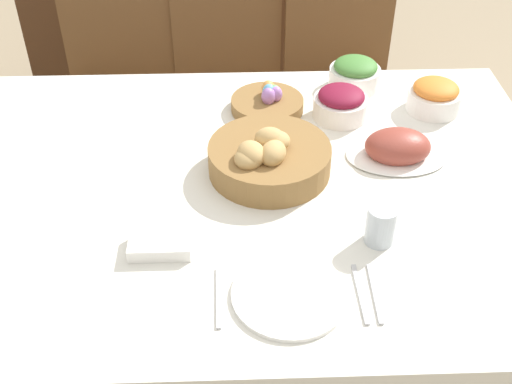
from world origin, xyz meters
name	(u,v)px	position (x,y,z in m)	size (l,w,h in m)	color
ground_plane	(247,365)	(0.00, 0.00, 0.00)	(12.00, 12.00, 0.00)	tan
dining_table	(246,285)	(0.00, 0.00, 0.37)	(1.59, 1.14, 0.74)	silver
chair_far_right	(342,76)	(0.39, 0.94, 0.52)	(0.45, 0.45, 0.97)	brown
chair_far_left	(117,80)	(-0.47, 0.94, 0.52)	(0.43, 0.43, 0.97)	brown
chair_far_center	(231,78)	(-0.03, 0.94, 0.52)	(0.46, 0.46, 0.97)	brown
sideboard	(183,8)	(-0.27, 1.75, 0.46)	(1.44, 0.44, 0.91)	#4C2D19
bread_basket	(268,157)	(0.06, 0.04, 0.78)	(0.31, 0.31, 0.12)	olive
egg_basket	(268,102)	(0.07, 0.34, 0.76)	(0.21, 0.21, 0.08)	olive
ham_platter	(397,148)	(0.40, 0.10, 0.77)	(0.26, 0.18, 0.09)	white
beet_salad_bowl	(341,103)	(0.28, 0.30, 0.78)	(0.15, 0.15, 0.09)	white
green_salad_bowl	(355,74)	(0.34, 0.46, 0.78)	(0.15, 0.15, 0.09)	white
carrot_bowl	(435,96)	(0.55, 0.33, 0.78)	(0.15, 0.15, 0.09)	white
dinner_plate	(289,295)	(0.08, -0.37, 0.74)	(0.24, 0.24, 0.01)	white
fork	(218,297)	(-0.06, -0.37, 0.74)	(0.01, 0.16, 0.00)	#B7B7BC
knife	(360,294)	(0.23, -0.37, 0.74)	(0.01, 0.16, 0.00)	#B7B7BC
spoon	(375,293)	(0.26, -0.37, 0.74)	(0.01, 0.16, 0.00)	#B7B7BC
drinking_cup	(381,225)	(0.29, -0.22, 0.78)	(0.07, 0.07, 0.09)	silver
butter_dish	(160,244)	(-0.19, -0.23, 0.75)	(0.13, 0.08, 0.03)	white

